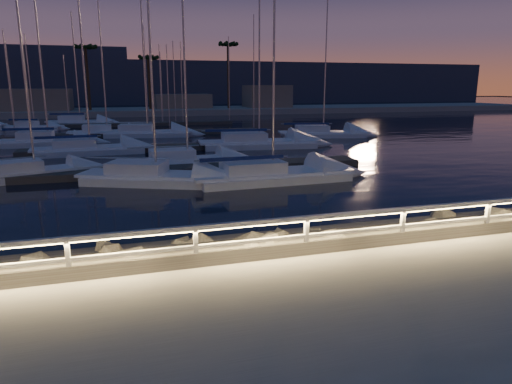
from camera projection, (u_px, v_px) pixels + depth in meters
The scene contains 22 objects.
ground at pixel (271, 257), 12.14m from camera, with size 400.00×400.00×0.00m, color #A8A498.
harbor_water at pixel (162, 147), 41.47m from camera, with size 400.00×440.00×0.60m.
guard_rail at pixel (269, 230), 11.94m from camera, with size 44.11×0.12×1.06m.
riprap at pixel (170, 255), 12.87m from camera, with size 30.00×2.36×1.34m.
floating_docks at pixel (160, 139), 42.53m from camera, with size 22.00×36.00×0.40m.
far_shore at pixel (138, 109), 81.08m from camera, with size 160.00×14.00×5.20m.
palm_left at pixel (85, 50), 74.72m from camera, with size 3.00×3.00×11.20m.
palm_center at pixel (148, 60), 78.76m from camera, with size 3.00×3.00×9.70m.
palm_right at pixel (228, 48), 81.24m from camera, with size 3.00×3.00×12.20m.
distant_hills at pixel (48, 84), 129.51m from camera, with size 230.00×37.50×18.00m.
sailboat_b at pixel (185, 160), 28.89m from camera, with size 7.68×2.58×12.93m.
sailboat_c at pixel (152, 176), 24.01m from camera, with size 8.25×5.31×13.67m.
sailboat_d at pixel (269, 174), 24.45m from camera, with size 8.97×3.05×14.97m.
sailboat_e at pixel (46, 141), 38.92m from camera, with size 7.81×2.55×13.25m.
sailboat_f at pixel (32, 172), 25.18m from camera, with size 7.06×4.06×11.63m.
sailboat_g at pixel (87, 148), 34.25m from camera, with size 8.48×3.10×14.12m.
sailboat_h at pixel (256, 142), 37.79m from camera, with size 10.13×3.95×16.71m.
sailboat_i at pixel (33, 127), 52.68m from camera, with size 6.47×3.23×10.67m.
sailboat_j at pixel (105, 132), 46.48m from camera, with size 7.73×2.44×13.08m.
sailboat_k at pixel (145, 132), 45.99m from camera, with size 9.20×4.13×15.09m.
sailboat_l at pixel (321, 133), 45.65m from camera, with size 9.15×4.36×14.92m.
sailboat_n at pixel (79, 122), 59.41m from camera, with size 8.53×3.63×14.10m.
Camera 1 is at (-3.67, -10.82, 4.46)m, focal length 32.00 mm.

